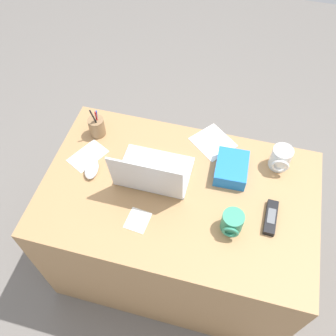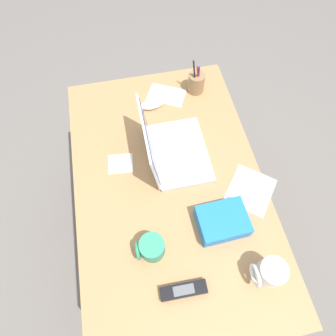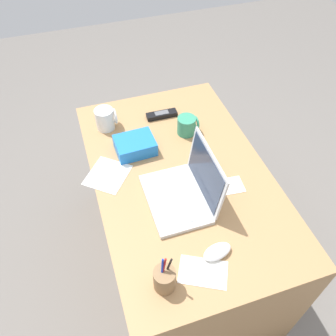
{
  "view_description": "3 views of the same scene",
  "coord_description": "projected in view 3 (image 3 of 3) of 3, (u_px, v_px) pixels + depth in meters",
  "views": [
    {
      "loc": [
        -0.17,
        0.82,
        2.06
      ],
      "look_at": [
        0.06,
        -0.06,
        0.78
      ],
      "focal_mm": 39.41,
      "sensor_mm": 36.0,
      "label": 1
    },
    {
      "loc": [
        -0.46,
        0.1,
        1.76
      ],
      "look_at": [
        0.04,
        -0.0,
        0.78
      ],
      "focal_mm": 30.8,
      "sensor_mm": 36.0,
      "label": 2
    },
    {
      "loc": [
        0.91,
        -0.36,
        1.85
      ],
      "look_at": [
        0.02,
        -0.07,
        0.81
      ],
      "focal_mm": 37.08,
      "sensor_mm": 36.0,
      "label": 3
    }
  ],
  "objects": [
    {
      "name": "pen_holder",
      "position": [
        165.0,
        279.0,
        1.13
      ],
      "size": [
        0.07,
        0.07,
        0.18
      ],
      "color": "olive",
      "rests_on": "desk"
    },
    {
      "name": "coffee_mug_white",
      "position": [
        187.0,
        125.0,
        1.63
      ],
      "size": [
        0.09,
        0.1,
        0.09
      ],
      "color": "#338C6B",
      "rests_on": "desk"
    },
    {
      "name": "cordless_phone",
      "position": [
        162.0,
        115.0,
        1.73
      ],
      "size": [
        0.05,
        0.15,
        0.03
      ],
      "color": "black",
      "rests_on": "desk"
    },
    {
      "name": "desk",
      "position": [
        179.0,
        220.0,
        1.76
      ],
      "size": [
        1.18,
        0.74,
        0.72
      ],
      "primitive_type": "cube",
      "color": "#A87C4F",
      "rests_on": "ground"
    },
    {
      "name": "computer_mouse",
      "position": [
        217.0,
        252.0,
        1.23
      ],
      "size": [
        0.08,
        0.12,
        0.03
      ],
      "primitive_type": "ellipsoid",
      "rotation": [
        0.0,
        0.0,
        0.19
      ],
      "color": "white",
      "rests_on": "desk"
    },
    {
      "name": "snack_bag",
      "position": [
        135.0,
        145.0,
        1.56
      ],
      "size": [
        0.14,
        0.18,
        0.07
      ],
      "primitive_type": "cube",
      "rotation": [
        0.0,
        0.0,
        0.04
      ],
      "color": "blue",
      "rests_on": "desk"
    },
    {
      "name": "paper_note_left",
      "position": [
        203.0,
        272.0,
        1.19
      ],
      "size": [
        0.17,
        0.2,
        0.0
      ],
      "primitive_type": "cube",
      "rotation": [
        0.0,
        0.0,
        -0.48
      ],
      "color": "white",
      "rests_on": "desk"
    },
    {
      "name": "paper_note_right",
      "position": [
        231.0,
        186.0,
        1.45
      ],
      "size": [
        0.1,
        0.11,
        0.0
      ],
      "primitive_type": "cube",
      "rotation": [
        0.0,
        0.0,
        -0.1
      ],
      "color": "white",
      "rests_on": "desk"
    },
    {
      "name": "paper_note_near_laptop",
      "position": [
        108.0,
        175.0,
        1.48
      ],
      "size": [
        0.24,
        0.23,
        0.0
      ],
      "primitive_type": "cube",
      "rotation": [
        0.0,
        0.0,
        -0.68
      ],
      "color": "white",
      "rests_on": "desk"
    },
    {
      "name": "laptop",
      "position": [
        185.0,
        190.0,
        1.37
      ],
      "size": [
        0.31,
        0.25,
        0.23
      ],
      "color": "silver",
      "rests_on": "desk"
    },
    {
      "name": "coffee_mug_tall",
      "position": [
        106.0,
        119.0,
        1.65
      ],
      "size": [
        0.09,
        0.1,
        0.11
      ],
      "color": "white",
      "rests_on": "desk"
    },
    {
      "name": "ground_plane",
      "position": [
        178.0,
        254.0,
        2.03
      ],
      "size": [
        6.0,
        6.0,
        0.0
      ],
      "primitive_type": "plane",
      "color": "slate"
    }
  ]
}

